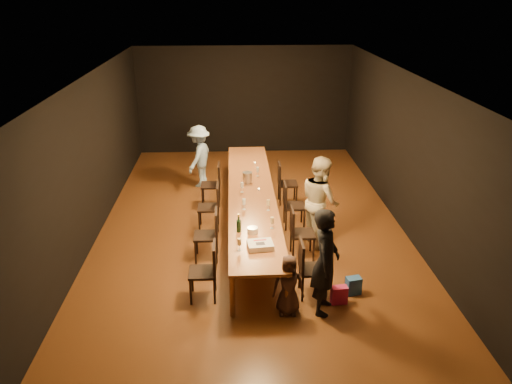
{
  "coord_description": "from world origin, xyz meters",
  "views": [
    {
      "loc": [
        -0.36,
        -8.99,
        4.49
      ],
      "look_at": [
        0.06,
        -0.57,
        1.0
      ],
      "focal_mm": 35.0,
      "sensor_mm": 36.0,
      "label": 1
    }
  ],
  "objects_px": {
    "chair_right_3": "(288,183)",
    "chair_left_2": "(209,207)",
    "ice_bucket": "(247,177)",
    "plate_stack": "(253,230)",
    "chair_right_0": "(313,269)",
    "chair_left_0": "(203,271)",
    "child": "(288,285)",
    "chair_right_1": "(303,233)",
    "birthday_cake": "(260,245)",
    "chair_right_2": "(294,205)",
    "woman_birthday": "(325,262)",
    "woman_tan": "(320,200)",
    "man_blue": "(199,156)",
    "champagne_bottle": "(239,223)",
    "chair_left_3": "(211,185)",
    "table": "(252,195)",
    "chair_left_1": "(206,235)"
  },
  "relations": [
    {
      "from": "woman_tan",
      "to": "chair_left_1",
      "type": "bearing_deg",
      "value": 88.5
    },
    {
      "from": "child",
      "to": "birthday_cake",
      "type": "relative_size",
      "value": 2.25
    },
    {
      "from": "chair_right_1",
      "to": "chair_left_0",
      "type": "bearing_deg",
      "value": -54.78
    },
    {
      "from": "chair_right_1",
      "to": "chair_left_3",
      "type": "height_order",
      "value": "same"
    },
    {
      "from": "man_blue",
      "to": "chair_left_3",
      "type": "bearing_deg",
      "value": 35.14
    },
    {
      "from": "woman_tan",
      "to": "man_blue",
      "type": "distance_m",
      "value": 3.82
    },
    {
      "from": "table",
      "to": "child",
      "type": "relative_size",
      "value": 6.34
    },
    {
      "from": "chair_right_2",
      "to": "chair_left_3",
      "type": "relative_size",
      "value": 1.0
    },
    {
      "from": "woman_birthday",
      "to": "ice_bucket",
      "type": "relative_size",
      "value": 7.49
    },
    {
      "from": "birthday_cake",
      "to": "champagne_bottle",
      "type": "xyz_separation_m",
      "value": [
        -0.32,
        0.56,
        0.11
      ]
    },
    {
      "from": "chair_right_2",
      "to": "ice_bucket",
      "type": "xyz_separation_m",
      "value": [
        -0.91,
        0.56,
        0.39
      ]
    },
    {
      "from": "chair_right_1",
      "to": "chair_right_3",
      "type": "height_order",
      "value": "same"
    },
    {
      "from": "chair_left_2",
      "to": "child",
      "type": "xyz_separation_m",
      "value": [
        1.27,
        -2.85,
        0.01
      ]
    },
    {
      "from": "woman_tan",
      "to": "man_blue",
      "type": "relative_size",
      "value": 1.14
    },
    {
      "from": "table",
      "to": "woman_tan",
      "type": "height_order",
      "value": "woman_tan"
    },
    {
      "from": "chair_right_0",
      "to": "chair_left_0",
      "type": "distance_m",
      "value": 1.7
    },
    {
      "from": "man_blue",
      "to": "champagne_bottle",
      "type": "distance_m",
      "value": 4.09
    },
    {
      "from": "woman_birthday",
      "to": "champagne_bottle",
      "type": "bearing_deg",
      "value": 62.19
    },
    {
      "from": "plate_stack",
      "to": "ice_bucket",
      "type": "bearing_deg",
      "value": 90.17
    },
    {
      "from": "chair_left_3",
      "to": "child",
      "type": "height_order",
      "value": "child"
    },
    {
      "from": "chair_right_3",
      "to": "chair_left_1",
      "type": "xyz_separation_m",
      "value": [
        -1.7,
        -2.4,
        0.0
      ]
    },
    {
      "from": "woman_birthday",
      "to": "woman_tan",
      "type": "distance_m",
      "value": 2.17
    },
    {
      "from": "woman_tan",
      "to": "birthday_cake",
      "type": "distance_m",
      "value": 1.97
    },
    {
      "from": "chair_left_2",
      "to": "man_blue",
      "type": "distance_m",
      "value": 2.37
    },
    {
      "from": "plate_stack",
      "to": "chair_right_1",
      "type": "bearing_deg",
      "value": 29.61
    },
    {
      "from": "chair_right_3",
      "to": "chair_left_2",
      "type": "xyz_separation_m",
      "value": [
        -1.7,
        -1.2,
        0.0
      ]
    },
    {
      "from": "woman_birthday",
      "to": "woman_tan",
      "type": "bearing_deg",
      "value": 7.65
    },
    {
      "from": "chair_left_2",
      "to": "champagne_bottle",
      "type": "height_order",
      "value": "champagne_bottle"
    },
    {
      "from": "chair_right_3",
      "to": "plate_stack",
      "type": "bearing_deg",
      "value": -17.25
    },
    {
      "from": "chair_right_3",
      "to": "chair_left_3",
      "type": "relative_size",
      "value": 1.0
    },
    {
      "from": "man_blue",
      "to": "child",
      "type": "xyz_separation_m",
      "value": [
        1.57,
        -5.18,
        -0.27
      ]
    },
    {
      "from": "chair_left_1",
      "to": "birthday_cake",
      "type": "xyz_separation_m",
      "value": [
        0.89,
        -1.01,
        0.33
      ]
    },
    {
      "from": "chair_right_1",
      "to": "chair_left_1",
      "type": "bearing_deg",
      "value": -90.0
    },
    {
      "from": "chair_left_2",
      "to": "champagne_bottle",
      "type": "xyz_separation_m",
      "value": [
        0.57,
        -1.66,
        0.44
      ]
    },
    {
      "from": "table",
      "to": "chair_left_2",
      "type": "bearing_deg",
      "value": 180.0
    },
    {
      "from": "table",
      "to": "woman_birthday",
      "type": "distance_m",
      "value": 2.96
    },
    {
      "from": "chair_right_3",
      "to": "child",
      "type": "height_order",
      "value": "child"
    },
    {
      "from": "man_blue",
      "to": "chair_right_1",
      "type": "bearing_deg",
      "value": 49.82
    },
    {
      "from": "plate_stack",
      "to": "woman_birthday",
      "type": "bearing_deg",
      "value": -47.37
    },
    {
      "from": "chair_right_2",
      "to": "chair_left_2",
      "type": "xyz_separation_m",
      "value": [
        -1.7,
        0.0,
        0.0
      ]
    },
    {
      "from": "chair_right_1",
      "to": "birthday_cake",
      "type": "distance_m",
      "value": 1.34
    },
    {
      "from": "chair_right_1",
      "to": "birthday_cake",
      "type": "relative_size",
      "value": 2.22
    },
    {
      "from": "chair_right_2",
      "to": "woman_birthday",
      "type": "relative_size",
      "value": 0.56
    },
    {
      "from": "chair_right_3",
      "to": "chair_right_0",
      "type": "bearing_deg",
      "value": -0.0
    },
    {
      "from": "birthday_cake",
      "to": "chair_left_3",
      "type": "bearing_deg",
      "value": 98.46
    },
    {
      "from": "woman_tan",
      "to": "birthday_cake",
      "type": "xyz_separation_m",
      "value": [
        -1.19,
        -1.56,
        -0.05
      ]
    },
    {
      "from": "child",
      "to": "chair_right_1",
      "type": "bearing_deg",
      "value": 79.88
    },
    {
      "from": "chair_left_3",
      "to": "woman_birthday",
      "type": "height_order",
      "value": "woman_birthday"
    },
    {
      "from": "chair_right_1",
      "to": "woman_tan",
      "type": "xyz_separation_m",
      "value": [
        0.39,
        0.55,
        0.38
      ]
    },
    {
      "from": "chair_right_3",
      "to": "ice_bucket",
      "type": "distance_m",
      "value": 1.18
    }
  ]
}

